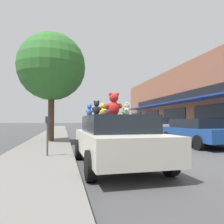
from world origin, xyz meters
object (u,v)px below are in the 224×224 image
Objects in this scene: parked_car_far_right at (152,127)px; teddy_bear_green at (124,112)px; teddy_bear_blue at (89,110)px; street_tree at (52,67)px; teddy_bear_white at (102,111)px; teddy_bear_purple at (106,110)px; teddy_bear_yellow at (103,109)px; parked_car_far_center at (197,131)px; teddy_bear_giant at (114,104)px; parking_meter at (48,131)px; teddy_bear_brown at (109,111)px; teddy_bear_pink at (126,112)px; plush_art_car at (116,139)px; teddy_bear_cream at (127,109)px; teddy_bear_black at (97,108)px.

teddy_bear_green is at bearing -116.98° from parked_car_far_right.
teddy_bear_blue is 0.06× the size of street_tree.
teddy_bear_white is 0.17m from teddy_bear_purple.
teddy_bear_yellow is 6.96m from parked_car_far_center.
teddy_bear_giant is at bearing -170.95° from teddy_bear_blue.
parking_meter is (-1.53, 1.58, -0.62)m from teddy_bear_yellow.
parking_meter is (-1.26, 0.81, -0.64)m from teddy_bear_blue.
teddy_bear_green is (0.26, -0.95, -0.05)m from teddy_bear_brown.
parking_meter is (-7.12, -8.27, 0.14)m from parked_car_far_right.
teddy_bear_green is 1.01m from teddy_bear_pink.
teddy_bear_white is at bearing 104.51° from plush_art_car.
street_tree is (-2.32, 7.08, 2.73)m from teddy_bear_cream.
parked_car_far_center is at bearing -90.00° from parked_car_far_right.
teddy_bear_purple is at bearing -71.68° from street_tree.
teddy_bear_yellow is 0.89× the size of teddy_bear_purple.
teddy_bear_brown reaches higher than plush_art_car.
teddy_bear_brown is 0.23m from teddy_bear_white.
teddy_bear_brown is 1.33m from teddy_bear_cream.
teddy_bear_purple is 0.06× the size of street_tree.
teddy_bear_giant is 0.61m from teddy_bear_yellow.
parked_car_far_right is (4.61, 8.75, -0.75)m from teddy_bear_pink.
teddy_bear_green is at bearing -33.34° from parking_meter.
teddy_bear_cream is (0.21, -0.64, -0.17)m from teddy_bear_giant.
teddy_bear_blue is at bearing -107.18° from teddy_bear_cream.
teddy_bear_black is at bearing -141.36° from parked_car_far_center.
teddy_bear_cream is 0.94× the size of teddy_bear_white.
teddy_bear_blue is at bearing -49.57° from teddy_bear_green.
plush_art_car is 1.34m from teddy_bear_pink.
parked_car_far_right is at bearing 22.24° from street_tree.
teddy_bear_blue is at bearing -32.58° from parking_meter.
teddy_bear_pink is at bearing -117.81° from parked_car_far_right.
plush_art_car is 0.93m from teddy_bear_cream.
teddy_bear_cream and teddy_bear_black have the same top height.
teddy_bear_green is at bearing -177.75° from teddy_bear_blue.
plush_art_car is 0.93m from teddy_bear_yellow.
parked_car_far_center is at bearing -110.23° from teddy_bear_black.
plush_art_car reaches higher than parking_meter.
teddy_bear_giant is 2.39m from parking_meter.
parked_car_far_center is at bearing 161.97° from teddy_bear_cream.
teddy_bear_white is at bearing -121.68° from parked_car_far_right.
teddy_bear_cream reaches higher than parked_car_far_center.
teddy_bear_green is at bearing -109.52° from teddy_bear_black.
parked_car_far_center is (4.97, 4.29, -0.83)m from teddy_bear_cream.
teddy_bear_blue is at bearing -122.85° from parked_car_far_right.
teddy_bear_white reaches higher than parked_car_far_right.
teddy_bear_green is 10.91m from parked_car_far_right.
teddy_bear_cream reaches higher than parked_car_far_right.
teddy_bear_cream is at bearing -71.86° from street_tree.
teddy_bear_green is 0.79× the size of teddy_bear_pink.
plush_art_car is at bearing 153.24° from teddy_bear_purple.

